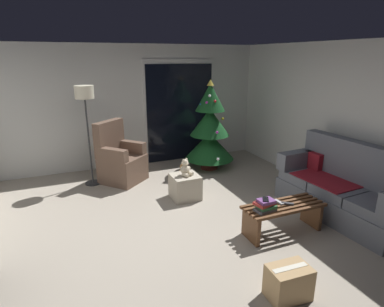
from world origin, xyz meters
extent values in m
plane|color=#9E9384|center=(0.00, 0.00, 0.00)|extent=(7.00, 7.00, 0.00)
cube|color=silver|center=(0.00, 3.06, 1.25)|extent=(5.72, 0.12, 2.50)
cube|color=silver|center=(2.86, 0.00, 1.25)|extent=(0.12, 6.00, 2.50)
cube|color=silver|center=(1.06, 2.99, 1.10)|extent=(1.60, 0.02, 2.20)
cube|color=black|center=(1.06, 2.97, 1.05)|extent=(1.50, 0.02, 2.10)
cube|color=slate|center=(2.25, -0.46, 0.17)|extent=(0.88, 1.94, 0.34)
cube|color=slate|center=(2.27, -1.08, 0.41)|extent=(0.72, 0.64, 0.14)
cube|color=slate|center=(2.23, -0.46, 0.41)|extent=(0.72, 0.64, 0.14)
cube|color=slate|center=(2.19, 0.15, 0.41)|extent=(0.72, 0.64, 0.14)
cube|color=slate|center=(2.55, -0.44, 0.78)|extent=(0.32, 1.91, 0.60)
cube|color=slate|center=(2.20, 0.41, 0.62)|extent=(0.77, 0.25, 0.28)
cube|color=maroon|center=(2.19, -0.22, 0.49)|extent=(0.65, 0.94, 0.02)
cube|color=maroon|center=(2.37, 0.25, 0.62)|extent=(0.14, 0.33, 0.28)
cube|color=brown|center=(1.19, -0.70, 0.39)|extent=(1.10, 0.05, 0.04)
cube|color=brown|center=(1.19, -0.61, 0.39)|extent=(1.10, 0.05, 0.04)
cube|color=brown|center=(1.19, -0.52, 0.39)|extent=(1.10, 0.05, 0.04)
cube|color=brown|center=(1.19, -0.43, 0.39)|extent=(1.10, 0.05, 0.04)
cube|color=brown|center=(1.19, -0.35, 0.39)|extent=(1.10, 0.05, 0.04)
cube|color=brown|center=(0.70, -0.52, 0.18)|extent=(0.05, 0.36, 0.37)
cube|color=brown|center=(1.68, -0.52, 0.18)|extent=(0.05, 0.36, 0.37)
cube|color=#ADADB2|center=(1.16, -0.45, 0.41)|extent=(0.06, 0.16, 0.02)
cube|color=#333338|center=(1.24, -0.53, 0.41)|extent=(0.15, 0.13, 0.02)
cube|color=#4C4C51|center=(0.86, -0.57, 0.42)|extent=(0.28, 0.19, 0.04)
cube|color=#337042|center=(0.88, -0.55, 0.46)|extent=(0.23, 0.20, 0.04)
cube|color=#A32D28|center=(0.86, -0.55, 0.50)|extent=(0.27, 0.22, 0.04)
cube|color=#6B3D7A|center=(0.87, -0.56, 0.53)|extent=(0.20, 0.16, 0.04)
cube|color=black|center=(0.87, -0.56, 0.56)|extent=(0.14, 0.16, 0.01)
cylinder|color=#4C1E19|center=(1.39, 2.14, 0.05)|extent=(0.36, 0.36, 0.10)
cylinder|color=brown|center=(1.39, 2.14, 0.16)|extent=(0.08, 0.08, 0.12)
cone|color=#14471E|center=(1.39, 2.14, 0.49)|extent=(1.00, 1.00, 0.55)
cone|color=#14471E|center=(1.39, 2.14, 0.99)|extent=(0.80, 0.80, 0.55)
cone|color=#14471E|center=(1.39, 2.14, 1.49)|extent=(0.59, 0.59, 0.55)
sphere|color=gold|center=(1.68, 2.14, 1.03)|extent=(0.06, 0.06, 0.06)
sphere|color=#B233A5|center=(1.26, 2.01, 1.40)|extent=(0.06, 0.06, 0.06)
sphere|color=red|center=(1.41, 1.96, 1.42)|extent=(0.06, 0.06, 0.06)
sphere|color=blue|center=(1.59, 2.52, 0.54)|extent=(0.06, 0.06, 0.06)
sphere|color=#B233A5|center=(1.39, 1.80, 0.85)|extent=(0.06, 0.06, 0.06)
sphere|color=#1E8C33|center=(1.55, 2.29, 1.27)|extent=(0.06, 0.06, 0.06)
sphere|color=white|center=(1.35, 1.66, 0.35)|extent=(0.06, 0.06, 0.06)
sphere|color=white|center=(1.39, 2.29, 1.50)|extent=(0.06, 0.06, 0.06)
sphere|color=red|center=(1.19, 2.05, 1.27)|extent=(0.06, 0.06, 0.06)
sphere|color=white|center=(1.32, 2.01, 1.53)|extent=(0.06, 0.06, 0.06)
sphere|color=white|center=(1.48, 2.53, 0.65)|extent=(0.06, 0.06, 0.06)
sphere|color=blue|center=(1.19, 2.14, 1.35)|extent=(0.06, 0.06, 0.06)
sphere|color=white|center=(1.32, 2.36, 1.22)|extent=(0.06, 0.06, 0.06)
sphere|color=#B233A5|center=(1.54, 2.18, 1.50)|extent=(0.06, 0.06, 0.06)
cone|color=#EAD14C|center=(1.39, 2.14, 1.77)|extent=(0.14, 0.14, 0.12)
cube|color=brown|center=(-0.41, 2.12, 0.16)|extent=(0.96, 0.96, 0.31)
cube|color=brown|center=(-0.41, 2.12, 0.40)|extent=(0.96, 0.96, 0.18)
cube|color=brown|center=(-0.58, 2.32, 0.81)|extent=(0.62, 0.57, 0.64)
cube|color=brown|center=(-0.18, 2.29, 0.60)|extent=(0.49, 0.53, 0.22)
cube|color=brown|center=(-0.60, 1.91, 0.60)|extent=(0.49, 0.53, 0.22)
cylinder|color=#2D2D30|center=(-0.96, 2.21, 0.01)|extent=(0.28, 0.28, 0.02)
cylinder|color=#2D2D30|center=(-0.96, 2.21, 0.80)|extent=(0.03, 0.03, 1.55)
cylinder|color=beige|center=(-0.96, 2.21, 1.67)|extent=(0.32, 0.32, 0.22)
cube|color=#B2A893|center=(0.39, 0.97, 0.20)|extent=(0.44, 0.44, 0.40)
cylinder|color=beige|center=(0.46, 0.94, 0.43)|extent=(0.11, 0.13, 0.06)
cylinder|color=beige|center=(0.38, 0.90, 0.43)|extent=(0.11, 0.13, 0.06)
sphere|color=beige|center=(0.39, 0.97, 0.50)|extent=(0.15, 0.15, 0.15)
sphere|color=beige|center=(0.39, 0.97, 0.62)|extent=(0.11, 0.11, 0.11)
sphere|color=#F4E5C1|center=(0.41, 0.93, 0.61)|extent=(0.04, 0.04, 0.04)
sphere|color=beige|center=(0.42, 0.99, 0.67)|extent=(0.04, 0.04, 0.04)
sphere|color=beige|center=(0.36, 0.96, 0.67)|extent=(0.04, 0.04, 0.04)
sphere|color=beige|center=(0.46, 0.99, 0.51)|extent=(0.06, 0.06, 0.06)
sphere|color=beige|center=(0.34, 0.92, 0.51)|extent=(0.06, 0.06, 0.06)
cylinder|color=tan|center=(0.77, 1.85, 0.03)|extent=(0.12, 0.13, 0.06)
cylinder|color=tan|center=(0.69, 1.79, 0.03)|extent=(0.12, 0.13, 0.06)
sphere|color=tan|center=(0.69, 1.87, 0.10)|extent=(0.15, 0.15, 0.15)
sphere|color=tan|center=(0.69, 1.87, 0.22)|extent=(0.11, 0.11, 0.11)
sphere|color=tan|center=(0.72, 1.83, 0.21)|extent=(0.04, 0.04, 0.04)
sphere|color=tan|center=(0.72, 1.89, 0.27)|extent=(0.04, 0.04, 0.04)
sphere|color=tan|center=(0.66, 1.85, 0.27)|extent=(0.04, 0.04, 0.04)
sphere|color=tan|center=(0.76, 1.90, 0.11)|extent=(0.06, 0.06, 0.06)
sphere|color=tan|center=(0.65, 1.81, 0.11)|extent=(0.06, 0.06, 0.06)
cube|color=tan|center=(0.48, -1.52, 0.17)|extent=(0.42, 0.30, 0.33)
cube|color=beige|center=(0.48, -1.52, 0.34)|extent=(0.37, 0.08, 0.00)
camera|label=1|loc=(-1.37, -3.52, 2.26)|focal=29.66mm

